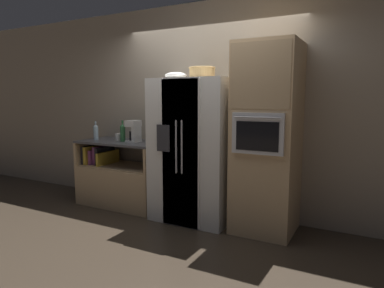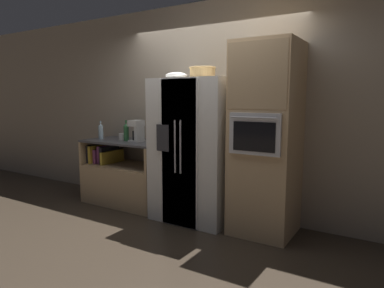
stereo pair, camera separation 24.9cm
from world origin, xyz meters
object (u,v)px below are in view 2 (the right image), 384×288
(refrigerator, at_px, (195,150))
(coffee_maker, at_px, (137,130))
(bottle_tall, at_px, (101,131))
(bottle_short, at_px, (126,132))
(wicker_basket, at_px, (202,72))
(fruit_bowl, at_px, (176,76))
(mug, at_px, (122,137))
(wall_oven, at_px, (266,139))

(refrigerator, bearing_deg, coffee_maker, 178.91)
(bottle_tall, xyz_separation_m, bottle_short, (0.47, 0.04, 0.01))
(wicker_basket, distance_m, bottle_tall, 1.89)
(bottle_short, distance_m, coffee_maker, 0.20)
(bottle_tall, bearing_deg, bottle_short, 4.44)
(bottle_short, height_order, coffee_maker, coffee_maker)
(fruit_bowl, relative_size, bottle_short, 0.91)
(refrigerator, xyz_separation_m, mug, (-1.26, 0.03, 0.09))
(wall_oven, distance_m, mug, 2.18)
(wall_oven, xyz_separation_m, fruit_bowl, (-1.15, -0.09, 0.74))
(refrigerator, bearing_deg, bottle_tall, -178.72)
(bottle_tall, relative_size, bottle_short, 0.91)
(wicker_basket, relative_size, bottle_short, 1.11)
(wicker_basket, relative_size, mug, 2.50)
(mug, bearing_deg, wall_oven, -0.12)
(mug, bearing_deg, refrigerator, -1.57)
(wall_oven, xyz_separation_m, mug, (-2.18, 0.00, -0.10))
(fruit_bowl, bearing_deg, bottle_short, 175.99)
(bottle_tall, distance_m, mug, 0.38)
(wicker_basket, height_order, bottle_tall, wicker_basket)
(wall_oven, bearing_deg, coffee_maker, -179.64)
(wall_oven, distance_m, bottle_tall, 2.54)
(fruit_bowl, height_order, mug, fruit_bowl)
(wall_oven, bearing_deg, mug, 179.88)
(refrigerator, distance_m, mug, 1.27)
(refrigerator, height_order, mug, refrigerator)
(bottle_tall, bearing_deg, refrigerator, 1.28)
(wicker_basket, bearing_deg, coffee_maker, -178.30)
(mug, bearing_deg, wicker_basket, 0.62)
(wall_oven, relative_size, fruit_bowl, 7.95)
(bottle_short, relative_size, mug, 2.25)
(wall_oven, relative_size, bottle_short, 7.23)
(wall_oven, xyz_separation_m, bottle_tall, (-2.54, -0.07, -0.03))
(coffee_maker, bearing_deg, bottle_tall, -175.34)
(fruit_bowl, distance_m, bottle_short, 1.20)
(refrigerator, distance_m, fruit_bowl, 0.96)
(mug, bearing_deg, bottle_short, -17.07)
(wicker_basket, bearing_deg, bottle_short, -177.75)
(refrigerator, relative_size, wicker_basket, 5.38)
(bottle_tall, bearing_deg, wicker_basket, 2.86)
(wall_oven, height_order, wicker_basket, wall_oven)
(bottle_tall, height_order, coffee_maker, coffee_maker)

